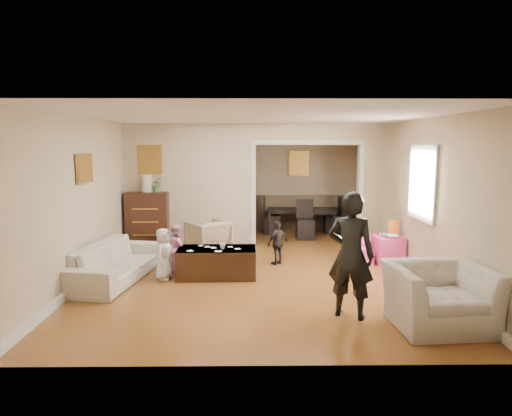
{
  "coord_description": "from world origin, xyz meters",
  "views": [
    {
      "loc": [
        -0.09,
        -7.68,
        2.2
      ],
      "look_at": [
        0.0,
        0.2,
        1.05
      ],
      "focal_mm": 31.42,
      "sensor_mm": 36.0,
      "label": 1
    }
  ],
  "objects_px": {
    "sofa": "(116,262)",
    "armchair_front": "(439,296)",
    "play_table": "(387,249)",
    "armchair_back": "(208,237)",
    "dining_table": "(302,221)",
    "child_kneel_b": "(177,248)",
    "table_lamp": "(147,183)",
    "coffee_table": "(217,263)",
    "cyan_cup": "(383,235)",
    "dresser": "(148,220)",
    "child_toddler": "(278,243)",
    "adult_person": "(351,255)",
    "coffee_cup": "(223,246)",
    "child_kneel_a": "(163,254)"
  },
  "relations": [
    {
      "from": "play_table",
      "to": "table_lamp",
      "type": "bearing_deg",
      "value": 165.24
    },
    {
      "from": "armchair_front",
      "to": "child_kneel_b",
      "type": "relative_size",
      "value": 1.37
    },
    {
      "from": "play_table",
      "to": "child_kneel_b",
      "type": "height_order",
      "value": "child_kneel_b"
    },
    {
      "from": "armchair_back",
      "to": "coffee_table",
      "type": "xyz_separation_m",
      "value": [
        0.29,
        -1.58,
        -0.1
      ]
    },
    {
      "from": "armchair_front",
      "to": "dresser",
      "type": "height_order",
      "value": "dresser"
    },
    {
      "from": "adult_person",
      "to": "child_kneel_b",
      "type": "height_order",
      "value": "adult_person"
    },
    {
      "from": "armchair_front",
      "to": "child_kneel_b",
      "type": "distance_m",
      "value": 4.24
    },
    {
      "from": "coffee_table",
      "to": "child_kneel_a",
      "type": "height_order",
      "value": "child_kneel_a"
    },
    {
      "from": "armchair_back",
      "to": "armchair_front",
      "type": "bearing_deg",
      "value": 93.19
    },
    {
      "from": "play_table",
      "to": "child_toddler",
      "type": "distance_m",
      "value": 2.05
    },
    {
      "from": "cyan_cup",
      "to": "sofa",
      "type": "bearing_deg",
      "value": -167.9
    },
    {
      "from": "cyan_cup",
      "to": "adult_person",
      "type": "relative_size",
      "value": 0.05
    },
    {
      "from": "armchair_back",
      "to": "coffee_cup",
      "type": "height_order",
      "value": "armchair_back"
    },
    {
      "from": "armchair_back",
      "to": "child_kneel_b",
      "type": "height_order",
      "value": "child_kneel_b"
    },
    {
      "from": "sofa",
      "to": "child_kneel_a",
      "type": "height_order",
      "value": "child_kneel_a"
    },
    {
      "from": "coffee_cup",
      "to": "cyan_cup",
      "type": "height_order",
      "value": "coffee_cup"
    },
    {
      "from": "sofa",
      "to": "table_lamp",
      "type": "distance_m",
      "value": 2.51
    },
    {
      "from": "armchair_front",
      "to": "coffee_table",
      "type": "bearing_deg",
      "value": 139.88
    },
    {
      "from": "play_table",
      "to": "sofa",
      "type": "bearing_deg",
      "value": -167.57
    },
    {
      "from": "child_kneel_a",
      "to": "child_kneel_b",
      "type": "bearing_deg",
      "value": -9.33
    },
    {
      "from": "table_lamp",
      "to": "child_kneel_a",
      "type": "relative_size",
      "value": 0.43
    },
    {
      "from": "dresser",
      "to": "table_lamp",
      "type": "height_order",
      "value": "table_lamp"
    },
    {
      "from": "child_kneel_b",
      "to": "child_toddler",
      "type": "relative_size",
      "value": 1.04
    },
    {
      "from": "dresser",
      "to": "coffee_table",
      "type": "distance_m",
      "value": 2.66
    },
    {
      "from": "coffee_table",
      "to": "play_table",
      "type": "bearing_deg",
      "value": 15.66
    },
    {
      "from": "sofa",
      "to": "armchair_front",
      "type": "xyz_separation_m",
      "value": [
        4.43,
        -1.89,
        0.07
      ]
    },
    {
      "from": "armchair_back",
      "to": "adult_person",
      "type": "xyz_separation_m",
      "value": [
        2.1,
        -3.33,
        0.47
      ]
    },
    {
      "from": "table_lamp",
      "to": "adult_person",
      "type": "height_order",
      "value": "adult_person"
    },
    {
      "from": "play_table",
      "to": "dining_table",
      "type": "xyz_separation_m",
      "value": [
        -1.27,
        2.71,
        0.06
      ]
    },
    {
      "from": "armchair_back",
      "to": "child_toddler",
      "type": "xyz_separation_m",
      "value": [
        1.34,
        -0.83,
        0.06
      ]
    },
    {
      "from": "cyan_cup",
      "to": "coffee_cup",
      "type": "bearing_deg",
      "value": -163.32
    },
    {
      "from": "coffee_cup",
      "to": "adult_person",
      "type": "bearing_deg",
      "value": -44.74
    },
    {
      "from": "child_kneel_a",
      "to": "dining_table",
      "type": "bearing_deg",
      "value": -26.52
    },
    {
      "from": "adult_person",
      "to": "dresser",
      "type": "bearing_deg",
      "value": -22.11
    },
    {
      "from": "dresser",
      "to": "child_toddler",
      "type": "relative_size",
      "value": 1.48
    },
    {
      "from": "sofa",
      "to": "armchair_front",
      "type": "distance_m",
      "value": 4.82
    },
    {
      "from": "coffee_table",
      "to": "cyan_cup",
      "type": "relative_size",
      "value": 15.98
    },
    {
      "from": "sofa",
      "to": "table_lamp",
      "type": "relative_size",
      "value": 5.79
    },
    {
      "from": "coffee_table",
      "to": "armchair_back",
      "type": "bearing_deg",
      "value": 100.38
    },
    {
      "from": "armchair_back",
      "to": "child_kneel_a",
      "type": "height_order",
      "value": "child_kneel_a"
    },
    {
      "from": "armchair_back",
      "to": "table_lamp",
      "type": "xyz_separation_m",
      "value": [
        -1.31,
        0.52,
        1.03
      ]
    },
    {
      "from": "sofa",
      "to": "armchair_back",
      "type": "distance_m",
      "value": 2.19
    },
    {
      "from": "coffee_table",
      "to": "adult_person",
      "type": "relative_size",
      "value": 0.79
    },
    {
      "from": "table_lamp",
      "to": "armchair_back",
      "type": "bearing_deg",
      "value": -21.88
    },
    {
      "from": "coffee_table",
      "to": "child_kneel_b",
      "type": "xyz_separation_m",
      "value": [
        -0.7,
        0.3,
        0.18
      ]
    },
    {
      "from": "sofa",
      "to": "cyan_cup",
      "type": "distance_m",
      "value": 4.71
    },
    {
      "from": "dining_table",
      "to": "child_kneel_b",
      "type": "xyz_separation_m",
      "value": [
        -2.52,
        -3.28,
        0.12
      ]
    },
    {
      "from": "adult_person",
      "to": "cyan_cup",
      "type": "bearing_deg",
      "value": -88.34
    },
    {
      "from": "cyan_cup",
      "to": "coffee_table",
      "type": "bearing_deg",
      "value": -164.73
    },
    {
      "from": "sofa",
      "to": "cyan_cup",
      "type": "xyz_separation_m",
      "value": [
        4.6,
        0.99,
        0.22
      ]
    }
  ]
}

